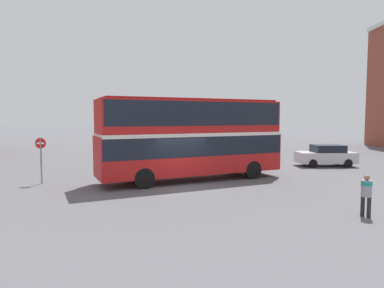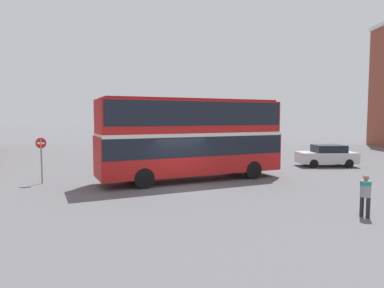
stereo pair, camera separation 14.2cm
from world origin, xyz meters
name	(u,v)px [view 2 (the right image)]	position (x,y,z in m)	size (l,w,h in m)	color
ground_plane	(182,187)	(0.00, 0.00, 0.00)	(240.00, 240.00, 0.00)	#5B5B60
double_decker_bus	(192,134)	(0.53, 1.90, 2.66)	(10.72, 6.58, 4.62)	red
pedestrian_foreground	(365,191)	(6.66, -5.51, 0.95)	(0.53, 0.53, 1.55)	#232328
parked_car_kerb_near	(327,156)	(10.52, 7.37, 0.79)	(4.17, 1.96, 1.57)	silver
no_entry_sign	(41,153)	(-7.64, 0.96, 1.65)	(0.58, 0.08, 2.50)	gray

